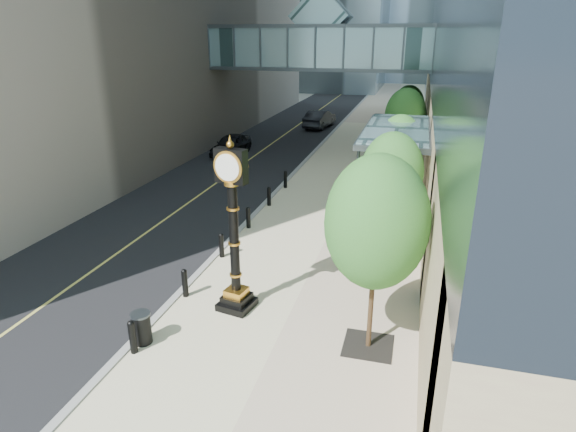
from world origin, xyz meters
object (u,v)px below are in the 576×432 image
object	(u,v)px
street_clock	(234,240)
trash_bin	(142,329)
car_far	(320,119)
pedestrian	(380,203)
car_near	(231,145)

from	to	relation	value
street_clock	trash_bin	distance (m)	3.70
street_clock	car_far	size ratio (longest dim) A/B	1.10
street_clock	trash_bin	bearing A→B (deg)	-116.99
trash_bin	pedestrian	xyz separation A→B (m)	(5.74, 11.50, 0.48)
pedestrian	car_near	distance (m)	16.21
trash_bin	car_far	size ratio (longest dim) A/B	0.18
street_clock	trash_bin	size ratio (longest dim) A/B	6.11
car_near	trash_bin	bearing A→B (deg)	-70.94
car_far	pedestrian	bearing A→B (deg)	115.43
pedestrian	car_far	world-z (taller)	pedestrian
pedestrian	car_near	bearing A→B (deg)	-24.44
car_far	car_near	bearing A→B (deg)	79.21
trash_bin	car_near	world-z (taller)	car_near
car_near	car_far	xyz separation A→B (m)	(4.11, 12.58, 0.07)
street_clock	car_far	xyz separation A→B (m)	(-3.93, 32.65, -1.60)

